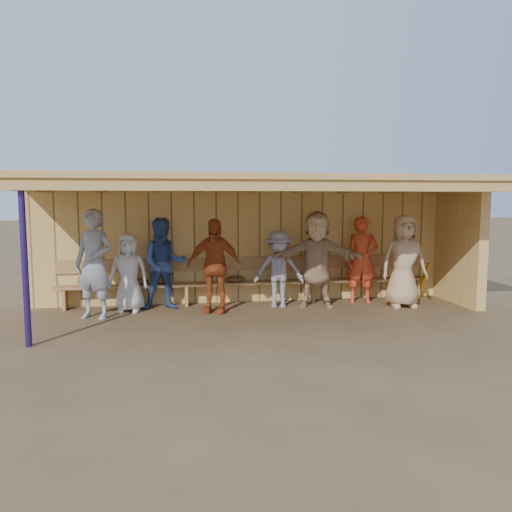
{
  "coord_description": "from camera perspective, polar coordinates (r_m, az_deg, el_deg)",
  "views": [
    {
      "loc": [
        -1.5,
        -8.82,
        2.1
      ],
      "look_at": [
        0.0,
        0.35,
        1.05
      ],
      "focal_mm": 35.0,
      "sensor_mm": 36.0,
      "label": 1
    }
  ],
  "objects": [
    {
      "name": "bench",
      "position": [
        10.17,
        -0.7,
        -2.45
      ],
      "size": [
        7.6,
        0.34,
        0.93
      ],
      "color": "tan",
      "rests_on": "ground"
    },
    {
      "name": "player_d",
      "position": [
        9.3,
        -4.82,
        -1.11
      ],
      "size": [
        1.11,
        0.71,
        1.76
      ],
      "primitive_type": "imported",
      "rotation": [
        0.0,
        0.0,
        -0.3
      ],
      "color": "#AB451B",
      "rests_on": "ground"
    },
    {
      "name": "player_e",
      "position": [
        9.75,
        2.62,
        -1.5
      ],
      "size": [
        1.06,
        0.72,
        1.51
      ],
      "primitive_type": "imported",
      "rotation": [
        0.0,
        0.0,
        -0.18
      ],
      "color": "gray",
      "rests_on": "ground"
    },
    {
      "name": "dugout_structure",
      "position": [
        9.7,
        1.95,
        4.05
      ],
      "size": [
        8.8,
        3.2,
        2.5
      ],
      "color": "#E1B260",
      "rests_on": "ground"
    },
    {
      "name": "ground",
      "position": [
        9.19,
        0.35,
        -6.76
      ],
      "size": [
        90.0,
        90.0,
        0.0
      ],
      "primitive_type": "plane",
      "color": "brown",
      "rests_on": "ground"
    },
    {
      "name": "player_h",
      "position": [
        10.16,
        16.56,
        -0.54
      ],
      "size": [
        0.93,
        0.65,
        1.82
      ],
      "primitive_type": "imported",
      "rotation": [
        0.0,
        0.0,
        -0.08
      ],
      "color": "tan",
      "rests_on": "ground"
    },
    {
      "name": "player_a",
      "position": [
        9.24,
        -18.03,
        -0.86
      ],
      "size": [
        0.84,
        0.71,
        1.95
      ],
      "primitive_type": "imported",
      "rotation": [
        0.0,
        0.0,
        -0.41
      ],
      "color": "#96949C",
      "rests_on": "ground"
    },
    {
      "name": "dugout_equipment",
      "position": [
        10.02,
        -1.68,
        -2.8
      ],
      "size": [
        6.03,
        0.62,
        0.8
      ],
      "color": "orange",
      "rests_on": "ground"
    },
    {
      "name": "player_b",
      "position": [
        9.63,
        -14.36,
        -1.87
      ],
      "size": [
        0.79,
        0.58,
        1.48
      ],
      "primitive_type": "imported",
      "rotation": [
        0.0,
        0.0,
        -0.17
      ],
      "color": "silver",
      "rests_on": "ground"
    },
    {
      "name": "player_g",
      "position": [
        10.38,
        12.01,
        -0.43
      ],
      "size": [
        0.73,
        0.57,
        1.77
      ],
      "primitive_type": "imported",
      "rotation": [
        0.0,
        0.0,
        -0.25
      ],
      "color": "#D44321",
      "rests_on": "ground"
    },
    {
      "name": "player_f",
      "position": [
        9.8,
        6.96,
        -0.36
      ],
      "size": [
        1.84,
        0.94,
        1.89
      ],
      "primitive_type": "imported",
      "rotation": [
        0.0,
        0.0,
        -0.23
      ],
      "color": "tan",
      "rests_on": "ground"
    },
    {
      "name": "player_c",
      "position": [
        9.71,
        -10.48,
        -0.88
      ],
      "size": [
        0.9,
        0.72,
        1.76
      ],
      "primitive_type": "imported",
      "rotation": [
        0.0,
        0.0,
        0.07
      ],
      "color": "#344E91",
      "rests_on": "ground"
    }
  ]
}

